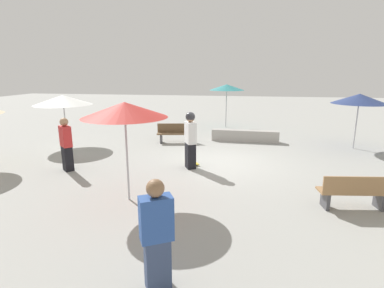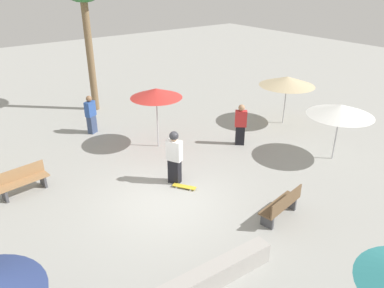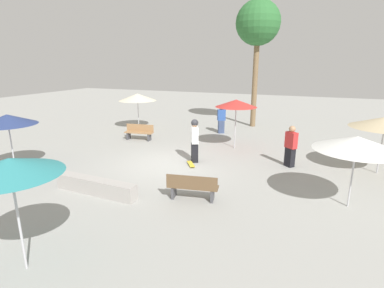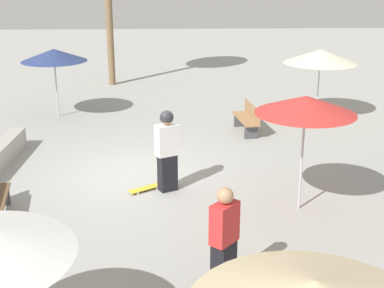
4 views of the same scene
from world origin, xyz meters
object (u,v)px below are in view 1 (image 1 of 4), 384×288
Objects in this scene: skateboard at (192,162)px; bystander_watching at (157,236)px; skater_main at (190,138)px; shade_umbrella_red at (125,110)px; bench_far at (355,192)px; shade_umbrella_navy at (359,99)px; shade_umbrella_teal at (227,87)px; bystander_far at (66,145)px; concrete_ledge at (245,136)px; bench_near at (175,133)px; shade_umbrella_white at (63,100)px.

skateboard is 6.27m from bystander_watching.
shade_umbrella_red reaches higher than skater_main.
bench_far is 0.73× the size of shade_umbrella_navy.
shade_umbrella_red is 1.00× the size of shade_umbrella_teal.
skater_main reaches higher than skateboard.
shade_umbrella_navy is at bearing 65.51° from bystander_far.
shade_umbrella_red reaches higher than shade_umbrella_navy.
shade_umbrella_navy is 1.33× the size of bystander_watching.
skateboard is 0.26× the size of concrete_ledge.
skater_main is 0.77× the size of shade_umbrella_teal.
bystander_far reaches higher than skateboard.
skateboard is at bearing 61.29° from bystander_far.
skateboard is 0.34× the size of shade_umbrella_navy.
concrete_ledge reaches higher than skateboard.
skater_main is 1.14× the size of bench_near.
bench_far is at bearing 30.64° from bystander_far.
bystander_watching is (9.97, -1.31, 0.59)m from concrete_ledge.
shade_umbrella_navy is 11.21m from bystander_far.
bench_far is at bearing -157.71° from skateboard.
shade_umbrella_white is 0.98× the size of shade_umbrella_teal.
skateboard is 0.47× the size of bench_far.
shade_umbrella_white is (-2.18, -5.81, 0.96)m from skater_main.
shade_umbrella_teal is at bearing -163.12° from concrete_ledge.
shade_umbrella_navy is (-6.11, 2.01, 1.64)m from bench_far.
shade_umbrella_white is at bearing 40.36° from skateboard.
skateboard is at bearing 73.87° from shade_umbrella_white.
concrete_ledge is at bearing 54.08° from bystander_watching.
bystander_watching is (9.38, -5.79, -1.22)m from shade_umbrella_navy.
bystander_watching is (5.69, 0.50, -0.16)m from skater_main.
shade_umbrella_teal is at bearing -32.05° from skater_main.
shade_umbrella_white is at bearing 6.52° from bench_near.
concrete_ledge is 1.77× the size of bystander_far.
shade_umbrella_white is (2.10, -7.62, 1.71)m from concrete_ledge.
shade_umbrella_navy reaches higher than bench_near.
shade_umbrella_red reaches higher than concrete_ledge.
bench_near is 7.77m from shade_umbrella_navy.
shade_umbrella_white is at bearing -136.28° from shade_umbrella_red.
bench_near is 8.14m from bench_far.
bench_near is at bearing 125.65° from bench_far.
skateboard is at bearing 138.17° from bench_far.
skater_main reaches higher than bench_far.
bench_far is 0.68× the size of shade_umbrella_teal.
shade_umbrella_navy is 11.09m from bystander_watching.
bench_near is 0.97× the size of bystander_watching.
shade_umbrella_white reaches higher than skater_main.
bystander_far is at bearing 49.89° from bench_near.
shade_umbrella_teal is (-7.84, 0.73, 1.26)m from skater_main.
bystander_far is at bearing 161.87° from bench_far.
shade_umbrella_navy is at bearing 82.49° from concrete_ledge.
bench_near is at bearing 101.01° from bystander_far.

